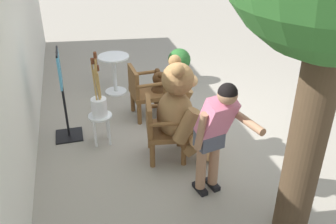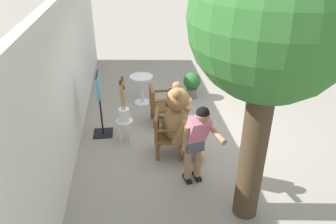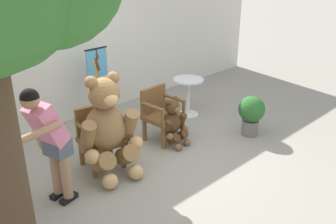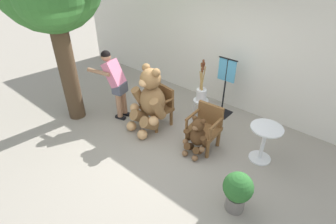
% 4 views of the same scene
% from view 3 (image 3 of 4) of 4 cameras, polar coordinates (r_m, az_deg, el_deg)
% --- Properties ---
extents(ground_plane, '(60.00, 60.00, 0.00)m').
position_cam_3_polar(ground_plane, '(5.48, -1.25, -8.10)').
color(ground_plane, gray).
extents(back_wall, '(10.00, 0.16, 2.80)m').
position_cam_3_polar(back_wall, '(6.81, -15.42, 10.10)').
color(back_wall, silver).
rests_on(back_wall, ground).
extents(wooden_chair_left, '(0.63, 0.60, 0.86)m').
position_cam_3_polar(wooden_chair_left, '(5.38, -10.43, -3.56)').
color(wooden_chair_left, brown).
rests_on(wooden_chair_left, ground).
extents(wooden_chair_right, '(0.59, 0.55, 0.86)m').
position_cam_3_polar(wooden_chair_right, '(6.03, -1.12, -0.10)').
color(wooden_chair_right, brown).
rests_on(wooden_chair_right, ground).
extents(teddy_bear_large, '(0.87, 0.86, 1.42)m').
position_cam_3_polar(teddy_bear_large, '(5.07, -9.17, -2.24)').
color(teddy_bear_large, olive).
rests_on(teddy_bear_large, ground).
extents(teddy_bear_small, '(0.47, 0.46, 0.79)m').
position_cam_3_polar(teddy_bear_small, '(5.88, 0.82, -1.56)').
color(teddy_bear_small, '#4C3019').
rests_on(teddy_bear_small, ground).
extents(person_visitor, '(0.74, 0.59, 1.54)m').
position_cam_3_polar(person_visitor, '(4.48, -17.73, -3.54)').
color(person_visitor, black).
rests_on(person_visitor, ground).
extents(white_stool, '(0.34, 0.34, 0.46)m').
position_cam_3_polar(white_stool, '(6.28, -10.12, -0.56)').
color(white_stool, silver).
rests_on(white_stool, ground).
extents(brush_bucket, '(0.22, 0.22, 0.95)m').
position_cam_3_polar(brush_bucket, '(6.17, -10.33, 2.05)').
color(brush_bucket, white).
rests_on(brush_bucket, white_stool).
extents(round_side_table, '(0.56, 0.56, 0.72)m').
position_cam_3_polar(round_side_table, '(6.94, 3.10, 2.91)').
color(round_side_table, silver).
rests_on(round_side_table, ground).
extents(potted_plant, '(0.44, 0.44, 0.68)m').
position_cam_3_polar(potted_plant, '(6.35, 12.59, -0.11)').
color(potted_plant, slate).
rests_on(potted_plant, ground).
extents(clothing_display_stand, '(0.44, 0.40, 1.36)m').
position_cam_3_polar(clothing_display_stand, '(6.67, -10.56, 4.20)').
color(clothing_display_stand, black).
rests_on(clothing_display_stand, ground).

